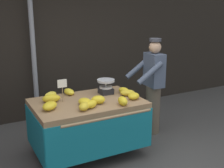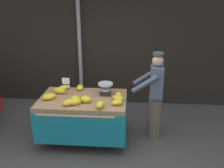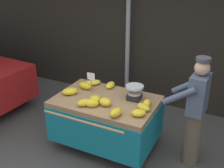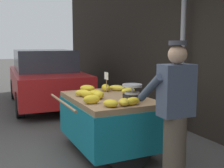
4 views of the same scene
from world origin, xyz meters
The scene contains 18 objects.
back_wall centered at (0.00, 2.71, 2.11)m, with size 16.00×0.24×4.22m, color black.
street_pole centered at (-0.59, 2.41, 1.64)m, with size 0.09×0.09×3.29m, color gray.
banana_cart centered at (-0.22, 0.73, 0.65)m, with size 1.63×1.27×0.88m.
weighing_scale centered at (0.19, 0.92, 1.00)m, with size 0.28×0.28×0.24m.
price_sign centered at (-0.56, 0.85, 1.13)m, with size 0.14×0.01×0.34m.
banana_bunch_0 centered at (0.44, 0.67, 0.93)m, with size 0.15×0.23×0.10m, color gold.
banana_bunch_1 centered at (-0.29, 0.42, 0.94)m, with size 0.12×0.20×0.11m, color gold.
banana_bunch_2 centered at (0.44, 0.79, 0.94)m, with size 0.12×0.22×0.10m, color gold.
banana_bunch_3 centered at (-0.67, 1.10, 0.93)m, with size 0.14×0.28×0.10m, color yellow.
banana_bunch_4 centered at (0.43, 0.48, 0.93)m, with size 0.16×0.21×0.10m, color gold.
banana_bunch_5 centered at (0.15, 0.32, 0.94)m, with size 0.12×0.23×0.12m, color gold.
banana_bunch_6 centered at (-0.33, 0.57, 0.93)m, with size 0.16×0.22×0.10m, color gold.
banana_bunch_7 centered at (-0.82, 0.62, 0.94)m, with size 0.17×0.26×0.11m, color gold.
banana_bunch_8 centered at (-0.35, 1.15, 0.93)m, with size 0.13×0.24×0.09m, color yellow.
banana_bunch_9 centered at (-0.71, 0.91, 0.94)m, with size 0.13×0.26×0.12m, color gold.
banana_bunch_10 centered at (-0.13, 0.54, 0.94)m, with size 0.16×0.20×0.12m, color gold.
banana_bunch_11 centered at (-0.41, 0.39, 0.94)m, with size 0.14×0.23×0.11m, color gold.
vendor_person centered at (1.12, 0.95, 0.87)m, with size 0.60×0.54×1.71m.
Camera 1 is at (-1.82, -3.13, 2.29)m, focal length 47.23 mm.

